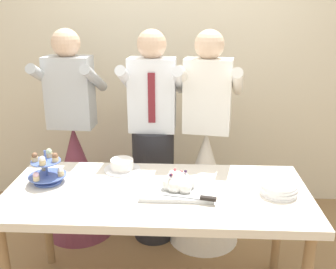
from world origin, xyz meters
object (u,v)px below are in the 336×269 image
Objects in this scene: round_cake at (122,166)px; person_bride at (205,172)px; dessert_table at (157,201)px; main_cake_tray at (177,185)px; person_groom at (153,151)px; plate_stack at (279,189)px; person_guest at (76,166)px; cupcake_stand at (47,170)px.

person_bride reaches higher than round_cake.
dessert_table is 0.39m from round_cake.
main_cake_tray is 0.26× the size of person_groom.
person_guest is (-1.42, 0.77, -0.23)m from plate_stack.
person_bride is 1.03m from person_guest.
cupcake_stand is 1.40m from plate_stack.
person_bride is (0.20, 0.70, -0.23)m from main_cake_tray.
main_cake_tray is (0.12, -0.01, 0.12)m from dessert_table.
plate_stack is (1.39, -0.09, -0.05)m from cupcake_stand.
plate_stack is at bearing -0.92° from dessert_table.
person_groom reaches higher than plate_stack.
dessert_table is 8.40× the size of plate_stack.
dessert_table is 1.08× the size of person_bride.
person_groom reaches higher than dessert_table.
dessert_table is 7.50× the size of round_cake.
person_groom is 0.44m from person_bride.
dessert_table is 0.17m from main_cake_tray.
main_cake_tray reaches higher than plate_stack.
person_guest is at bearing 175.36° from person_groom.
plate_stack is at bearing -3.62° from cupcake_stand.
main_cake_tray is 0.75m from person_groom.
round_cake reaches higher than plate_stack.
plate_stack is 0.13× the size of person_groom.
cupcake_stand is 0.48m from round_cake.
person_groom is at bearing 46.44° from cupcake_stand.
person_guest is (-0.71, 0.76, -0.12)m from dessert_table.
main_cake_tray is (0.80, -0.08, -0.04)m from cupcake_stand.
plate_stack is at bearing -42.12° from person_groom.
main_cake_tray is at bearing -5.91° from cupcake_stand.
cupcake_stand is at bearing 174.09° from main_cake_tray.
dessert_table is 7.83× the size of cupcake_stand.
cupcake_stand is 0.74m from person_guest.
person_groom is at bearing 137.88° from plate_stack.
cupcake_stand is 0.14× the size of person_bride.
person_guest is (-0.63, 0.05, -0.16)m from person_groom.
dessert_table is at bearing -114.92° from person_bride.
person_guest is (-0.03, 0.68, -0.28)m from cupcake_stand.
round_cake is at bearing 163.18° from plate_stack.
dessert_table is 4.15× the size of main_cake_tray.
round_cake is 0.74m from person_bride.
person_bride is at bearing 31.56° from cupcake_stand.
round_cake is (-0.96, 0.29, -0.00)m from plate_stack.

